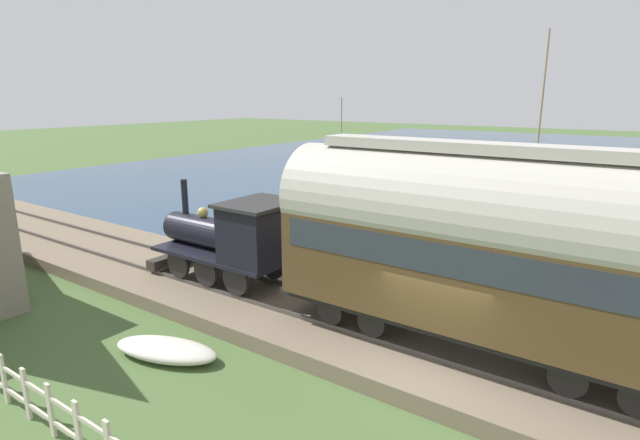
% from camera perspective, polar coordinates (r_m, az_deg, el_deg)
% --- Properties ---
extents(ground_plane, '(200.00, 200.00, 0.00)m').
position_cam_1_polar(ground_plane, '(12.24, 12.51, -17.77)').
color(ground_plane, '#476033').
extents(harbor_water, '(80.00, 80.00, 0.01)m').
position_cam_1_polar(harbor_water, '(54.07, 30.89, 5.27)').
color(harbor_water, '#2D4760').
rests_on(harbor_water, ground).
extents(rail_embankment, '(4.77, 56.00, 0.56)m').
position_cam_1_polar(rail_embankment, '(13.05, 14.54, -14.64)').
color(rail_embankment, '#756651').
rests_on(rail_embankment, ground).
extents(steam_locomotive, '(2.31, 5.31, 3.11)m').
position_cam_1_polar(steam_locomotive, '(15.96, -9.61, -1.78)').
color(steam_locomotive, black).
rests_on(steam_locomotive, rail_embankment).
extents(passenger_coach, '(2.62, 9.84, 4.85)m').
position_cam_1_polar(passenger_coach, '(11.79, 17.70, -2.36)').
color(passenger_coach, black).
rests_on(passenger_coach, rail_embankment).
extents(sailboat_blue, '(3.24, 6.32, 6.23)m').
position_cam_1_polar(sailboat_blue, '(45.82, 2.41, 6.58)').
color(sailboat_blue, '#335199').
rests_on(sailboat_blue, harbor_water).
extents(sailboat_green, '(3.43, 4.57, 9.39)m').
position_cam_1_polar(sailboat_green, '(27.30, 22.91, 0.85)').
color(sailboat_green, '#236B42').
rests_on(sailboat_green, harbor_water).
extents(rowboat_near_shore, '(0.72, 2.51, 0.30)m').
position_cam_1_polar(rowboat_near_shore, '(21.16, -1.01, -3.09)').
color(rowboat_near_shore, '#B7B2A3').
rests_on(rowboat_near_shore, harbor_water).
extents(rowboat_off_pier, '(2.12, 2.19, 0.44)m').
position_cam_1_polar(rowboat_off_pier, '(24.91, -8.42, -0.44)').
color(rowboat_off_pier, beige).
rests_on(rowboat_off_pier, harbor_water).
extents(beached_dinghy, '(1.88, 3.00, 0.44)m').
position_cam_1_polar(beached_dinghy, '(13.42, -17.19, -13.99)').
color(beached_dinghy, beige).
rests_on(beached_dinghy, ground).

